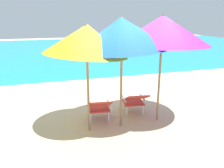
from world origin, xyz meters
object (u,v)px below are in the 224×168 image
lounge_chair_left (99,106)px  lounge_chair_right (135,100)px  beach_umbrella_left (87,40)px  beach_umbrella_right (162,30)px  beach_umbrella_center (122,33)px

lounge_chair_left → lounge_chair_right: same height
lounge_chair_right → beach_umbrella_left: 2.14m
beach_umbrella_right → lounge_chair_left: bearing=167.2°
beach_umbrella_center → beach_umbrella_right: beach_umbrella_right is taller
lounge_chair_right → beach_umbrella_left: bearing=-160.3°
lounge_chair_left → lounge_chair_right: size_ratio=1.00×
lounge_chair_left → beach_umbrella_right: 2.29m
lounge_chair_right → beach_umbrella_center: (-0.56, -0.48, 1.75)m
lounge_chair_right → beach_umbrella_center: beach_umbrella_center is taller
beach_umbrella_right → lounge_chair_right: bearing=132.6°
beach_umbrella_left → lounge_chair_right: bearing=19.7°
beach_umbrella_left → beach_umbrella_right: bearing=0.6°
lounge_chair_left → lounge_chair_right: bearing=7.8°
lounge_chair_right → beach_umbrella_right: bearing=-47.4°
beach_umbrella_center → lounge_chair_left: bearing=140.7°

